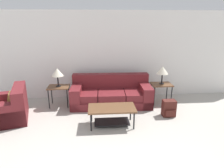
# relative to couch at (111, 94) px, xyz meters

# --- Properties ---
(wall_back) EXTENTS (8.95, 0.06, 2.60)m
(wall_back) POSITION_rel_couch_xyz_m (0.03, 0.68, 1.01)
(wall_back) COLOR white
(wall_back) RESTS_ON ground_plane
(couch) EXTENTS (2.24, 1.03, 0.82)m
(couch) POSITION_rel_couch_xyz_m (0.00, 0.00, 0.00)
(couch) COLOR maroon
(couch) RESTS_ON ground_plane
(armchair) EXTENTS (1.15, 1.28, 0.80)m
(armchair) POSITION_rel_couch_xyz_m (-2.51, -0.77, -0.00)
(armchair) COLOR maroon
(armchair) RESTS_ON ground_plane
(coffee_table) EXTENTS (1.05, 0.57, 0.44)m
(coffee_table) POSITION_rel_couch_xyz_m (-0.08, -1.24, 0.03)
(coffee_table) COLOR brown
(coffee_table) RESTS_ON ground_plane
(side_table_left) EXTENTS (0.58, 0.46, 0.57)m
(side_table_left) POSITION_rel_couch_xyz_m (-1.45, -0.01, 0.22)
(side_table_left) COLOR brown
(side_table_left) RESTS_ON ground_plane
(side_table_right) EXTENTS (0.58, 0.46, 0.57)m
(side_table_right) POSITION_rel_couch_xyz_m (1.45, -0.01, 0.22)
(side_table_right) COLOR brown
(side_table_right) RESTS_ON ground_plane
(table_lamp_left) EXTENTS (0.32, 0.32, 0.51)m
(table_lamp_left) POSITION_rel_couch_xyz_m (-1.45, -0.01, 0.67)
(table_lamp_left) COLOR black
(table_lamp_left) RESTS_ON side_table_left
(table_lamp_right) EXTENTS (0.32, 0.32, 0.51)m
(table_lamp_right) POSITION_rel_couch_xyz_m (1.45, -0.01, 0.67)
(table_lamp_right) COLOR black
(table_lamp_right) RESTS_ON side_table_right
(backpack) EXTENTS (0.32, 0.29, 0.42)m
(backpack) POSITION_rel_couch_xyz_m (1.38, -0.89, -0.09)
(backpack) COLOR #4C1E19
(backpack) RESTS_ON ground_plane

